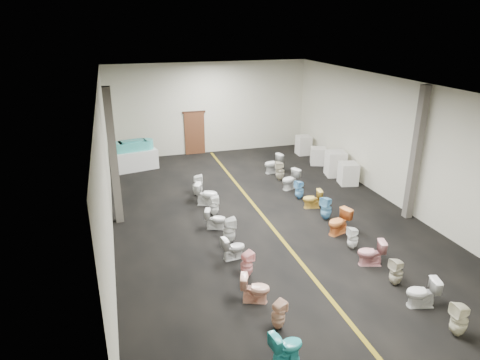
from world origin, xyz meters
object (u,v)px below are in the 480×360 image
at_px(bathtub, 133,146).
at_px(toilet_right_0, 459,319).
at_px(toilet_left_2, 255,288).
at_px(toilet_left_9, 197,185).
at_px(toilet_left_7, 214,206).
at_px(toilet_right_1, 422,293).
at_px(toilet_right_3, 371,253).
at_px(toilet_right_5, 339,222).
at_px(toilet_left_4, 233,248).
at_px(toilet_right_7, 312,199).
at_px(toilet_left_5, 229,230).
at_px(toilet_right_2, 396,272).
at_px(toilet_right_11, 273,164).
at_px(toilet_right_4, 353,238).
at_px(toilet_right_9, 290,179).
at_px(toilet_left_8, 207,194).
at_px(appliance_crate_c, 318,156).
at_px(toilet_left_6, 215,219).
at_px(display_table, 134,160).
at_px(appliance_crate_d, 304,145).
at_px(toilet_right_10, 280,171).
at_px(toilet_right_8, 299,190).
at_px(appliance_crate_b, 335,164).
at_px(toilet_right_6, 326,208).
at_px(appliance_crate_a, 348,174).
at_px(toilet_left_0, 286,346).
at_px(toilet_left_1, 278,315).
at_px(toilet_left_3, 247,264).

relative_size(bathtub, toilet_right_0, 2.32).
distance_m(toilet_left_2, toilet_left_9, 6.95).
relative_size(toilet_left_7, toilet_left_9, 0.85).
relative_size(toilet_left_7, toilet_right_1, 0.95).
bearing_deg(toilet_right_3, toilet_right_5, -166.06).
distance_m(toilet_left_4, toilet_right_1, 4.96).
bearing_deg(toilet_right_7, toilet_left_5, -54.92).
height_order(toilet_right_2, toilet_right_11, toilet_right_11).
xyz_separation_m(toilet_right_4, toilet_right_7, (0.15, 3.04, -0.00)).
bearing_deg(toilet_left_5, toilet_right_9, -43.49).
bearing_deg(toilet_right_3, toilet_left_8, -131.02).
relative_size(appliance_crate_c, toilet_left_6, 1.15).
relative_size(display_table, toilet_right_4, 2.85).
distance_m(bathtub, toilet_left_9, 4.50).
height_order(display_table, appliance_crate_d, appliance_crate_d).
relative_size(toilet_right_4, toilet_right_10, 0.84).
height_order(display_table, toilet_right_10, display_table).
distance_m(toilet_right_7, toilet_right_8, 0.90).
bearing_deg(appliance_crate_c, appliance_crate_d, 90.00).
bearing_deg(toilet_left_7, toilet_right_11, -38.96).
distance_m(toilet_right_3, toilet_right_4, 0.94).
height_order(appliance_crate_d, toilet_left_5, appliance_crate_d).
bearing_deg(toilet_left_6, toilet_left_8, 16.03).
xyz_separation_m(display_table, bathtub, (-0.00, 0.00, 0.63)).
bearing_deg(appliance_crate_b, appliance_crate_d, 90.00).
distance_m(appliance_crate_c, toilet_right_6, 6.00).
bearing_deg(toilet_right_2, toilet_left_4, -128.60).
bearing_deg(toilet_left_6, toilet_left_7, 9.36).
bearing_deg(bathtub, toilet_left_5, -84.52).
height_order(appliance_crate_a, toilet_right_8, appliance_crate_a).
xyz_separation_m(appliance_crate_d, toilet_left_4, (-6.14, -8.68, -0.13)).
distance_m(toilet_left_9, toilet_right_11, 4.06).
height_order(appliance_crate_c, toilet_right_4, appliance_crate_c).
bearing_deg(toilet_left_5, toilet_left_0, 178.82).
bearing_deg(toilet_right_1, toilet_left_2, -94.44).
xyz_separation_m(bathtub, toilet_right_4, (5.70, -9.29, -0.72)).
relative_size(toilet_left_0, toilet_left_9, 0.83).
bearing_deg(appliance_crate_b, toilet_left_2, -129.68).
relative_size(appliance_crate_b, toilet_right_0, 1.36).
xyz_separation_m(toilet_left_1, toilet_right_2, (3.49, 0.69, 0.03)).
distance_m(toilet_left_6, toilet_right_4, 4.32).
height_order(toilet_left_6, toilet_left_8, toilet_left_8).
xyz_separation_m(bathtub, appliance_crate_b, (8.31, -3.40, -0.53)).
distance_m(display_table, toilet_right_0, 14.49).
height_order(toilet_left_1, toilet_right_0, toilet_right_0).
relative_size(toilet_left_2, toilet_left_3, 0.99).
bearing_deg(toilet_right_9, toilet_left_0, -44.91).
height_order(toilet_right_4, toilet_right_10, toilet_right_10).
height_order(display_table, toilet_right_1, display_table).
distance_m(appliance_crate_b, toilet_right_5, 5.53).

